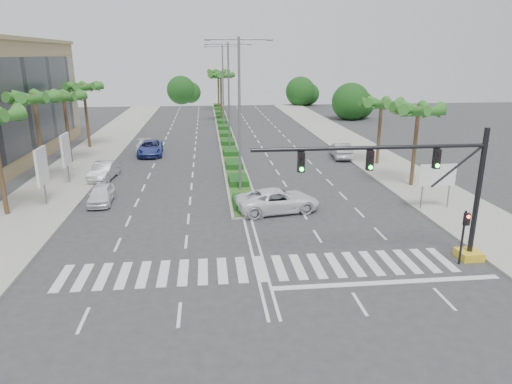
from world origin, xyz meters
TOP-DOWN VIEW (x-y plane):
  - ground at (0.00, 0.00)m, footprint 160.00×160.00m
  - footpath_right at (15.20, 20.00)m, footprint 6.00×120.00m
  - footpath_left at (-15.20, 20.00)m, footprint 6.00×120.00m
  - median at (0.00, 45.00)m, footprint 2.20×75.00m
  - median_grass at (0.00, 45.00)m, footprint 1.80×75.00m
  - signal_gantry at (9.27, -0.00)m, footprint 12.60×1.20m
  - pedestrian_signal at (10.60, -0.68)m, footprint 0.28×0.36m
  - direction_sign at (13.50, 7.99)m, footprint 2.70×0.11m
  - billboard_near at (-14.50, 12.00)m, footprint 0.18×2.10m
  - billboard_far at (-14.50, 18.00)m, footprint 0.18×2.10m
  - palm_left_mid at (-16.50, 18.00)m, footprint 4.57×4.68m
  - palm_left_far at (-16.50, 26.00)m, footprint 4.57×4.68m
  - palm_left_end at (-16.50, 34.00)m, footprint 4.57×4.68m
  - palm_right_near at (14.50, 14.00)m, footprint 4.57×4.68m
  - palm_right_far at (14.50, 22.00)m, footprint 4.57×4.68m
  - palm_median_a at (0.00, 55.00)m, footprint 4.57×4.68m
  - palm_median_b at (0.00, 70.00)m, footprint 4.57×4.68m
  - streetlight_near at (0.00, 14.00)m, footprint 5.10×0.25m
  - streetlight_mid at (0.00, 30.00)m, footprint 5.10×0.25m
  - streetlight_far at (0.00, 46.00)m, footprint 5.10×0.25m
  - car_parked_a at (-10.58, 12.15)m, footprint 1.81×4.17m
  - car_parked_b at (-11.80, 19.23)m, footprint 2.16×4.87m
  - car_parked_c at (-8.85, 29.22)m, footprint 2.97×5.88m
  - car_parked_d at (-9.67, 30.57)m, footprint 2.41×4.77m
  - car_crossing at (2.28, 8.86)m, footprint 6.30×3.68m
  - car_right at (11.80, 25.54)m, footprint 2.30×5.10m

SIDE VIEW (x-z plane):
  - ground at x=0.00m, z-range 0.00..0.00m
  - footpath_right at x=15.20m, z-range 0.00..0.15m
  - footpath_left at x=-15.20m, z-range 0.00..0.15m
  - median at x=0.00m, z-range 0.00..0.20m
  - median_grass at x=0.00m, z-range 0.20..0.24m
  - car_parked_d at x=-9.67m, z-range 0.00..1.33m
  - car_parked_a at x=-10.58m, z-range 0.00..1.40m
  - car_parked_b at x=-11.80m, z-range 0.00..1.55m
  - car_parked_c at x=-8.85m, z-range 0.00..1.59m
  - car_right at x=11.80m, z-range 0.00..1.62m
  - car_crossing at x=2.28m, z-range 0.00..1.65m
  - pedestrian_signal at x=10.60m, z-range 0.54..3.54m
  - direction_sign at x=13.50m, z-range 0.75..4.15m
  - billboard_near at x=-14.50m, z-range 0.79..5.14m
  - billboard_far at x=-14.50m, z-range 0.79..5.14m
  - signal_gantry at x=9.27m, z-range -0.14..7.06m
  - palm_right_far at x=14.50m, z-range 2.54..9.29m
  - palm_right_near at x=14.50m, z-range 2.68..9.73m
  - palm_left_far at x=-16.50m, z-range 2.82..10.17m
  - streetlight_near at x=0.00m, z-range 0.81..12.81m
  - streetlight_mid at x=0.00m, z-range 0.81..12.81m
  - streetlight_far at x=0.00m, z-range 0.81..12.81m
  - palm_left_end at x=-16.50m, z-range 3.01..10.76m
  - palm_left_mid at x=-16.50m, z-range 3.10..11.05m
  - palm_median_a at x=0.00m, z-range 3.15..11.20m
  - palm_median_b at x=0.00m, z-range 3.15..11.20m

